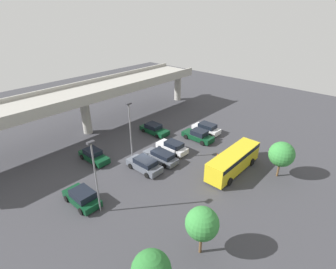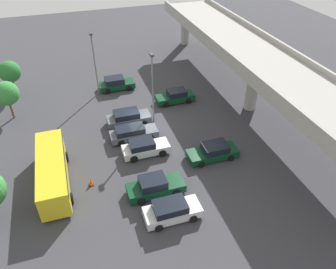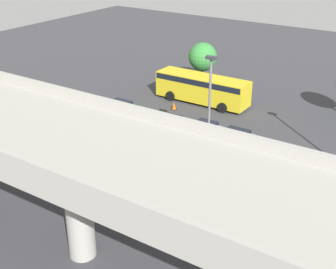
# 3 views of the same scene
# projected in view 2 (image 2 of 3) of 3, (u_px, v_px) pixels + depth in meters

# --- Properties ---
(ground_plane) EXTENTS (94.32, 94.32, 0.00)m
(ground_plane) POSITION_uv_depth(u_px,v_px,m) (142.00, 128.00, 35.56)
(ground_plane) COLOR #38383D
(highway_overpass) EXTENTS (45.39, 7.09, 7.30)m
(highway_overpass) POSITION_uv_depth(u_px,v_px,m) (257.00, 61.00, 35.30)
(highway_overpass) COLOR #9E9B93
(highway_overpass) RESTS_ON ground_plane
(parked_car_0) EXTENTS (2.22, 4.43, 1.60)m
(parked_car_0) POSITION_uv_depth(u_px,v_px,m) (116.00, 84.00, 42.26)
(parked_car_0) COLOR #0C381E
(parked_car_0) RESTS_ON ground_plane
(parked_car_1) EXTENTS (2.05, 4.61, 1.55)m
(parked_car_1) POSITION_uv_depth(u_px,v_px,m) (175.00, 96.00, 39.62)
(parked_car_1) COLOR #0C381E
(parked_car_1) RESTS_ON ground_plane
(parked_car_2) EXTENTS (2.16, 4.72, 1.60)m
(parked_car_2) POSITION_uv_depth(u_px,v_px,m) (128.00, 118.00, 35.73)
(parked_car_2) COLOR #515660
(parked_car_2) RESTS_ON ground_plane
(parked_car_3) EXTENTS (2.00, 4.88, 1.45)m
(parked_car_3) POSITION_uv_depth(u_px,v_px,m) (133.00, 133.00, 33.57)
(parked_car_3) COLOR #515660
(parked_car_3) RESTS_ON ground_plane
(parked_car_4) EXTENTS (2.01, 4.53, 1.57)m
(parked_car_4) POSITION_uv_depth(u_px,v_px,m) (145.00, 148.00, 31.53)
(parked_car_4) COLOR silver
(parked_car_4) RESTS_ON ground_plane
(parked_car_5) EXTENTS (2.19, 4.88, 1.50)m
(parked_car_5) POSITION_uv_depth(u_px,v_px,m) (213.00, 152.00, 31.14)
(parked_car_5) COLOR #0C381E
(parked_car_5) RESTS_ON ground_plane
(parked_car_6) EXTENTS (2.12, 4.85, 1.63)m
(parked_car_6) POSITION_uv_depth(u_px,v_px,m) (155.00, 186.00, 27.37)
(parked_car_6) COLOR #0C381E
(parked_car_6) RESTS_ON ground_plane
(parked_car_7) EXTENTS (2.11, 4.45, 1.56)m
(parked_car_7) POSITION_uv_depth(u_px,v_px,m) (172.00, 211.00, 25.25)
(parked_car_7) COLOR silver
(parked_car_7) RESTS_ON ground_plane
(shuttle_bus) EXTENTS (8.91, 2.65, 2.57)m
(shuttle_bus) POSITION_uv_depth(u_px,v_px,m) (52.00, 170.00, 27.83)
(shuttle_bus) COLOR gold
(shuttle_bus) RESTS_ON ground_plane
(lamp_post_near_aisle) EXTENTS (0.70, 0.35, 7.93)m
(lamp_post_near_aisle) POSITION_uv_depth(u_px,v_px,m) (153.00, 84.00, 33.82)
(lamp_post_near_aisle) COLOR slate
(lamp_post_near_aisle) RESTS_ON ground_plane
(lamp_post_mid_lot) EXTENTS (0.70, 0.35, 7.79)m
(lamp_post_mid_lot) POSITION_uv_depth(u_px,v_px,m) (94.00, 59.00, 39.03)
(lamp_post_mid_lot) COLOR slate
(lamp_post_mid_lot) RESTS_ON ground_plane
(tree_front_left) EXTENTS (2.60, 2.60, 4.52)m
(tree_front_left) POSITION_uv_depth(u_px,v_px,m) (9.00, 72.00, 39.46)
(tree_front_left) COLOR brown
(tree_front_left) RESTS_ON ground_plane
(tree_front_centre) EXTENTS (2.67, 2.67, 4.46)m
(tree_front_centre) POSITION_uv_depth(u_px,v_px,m) (6.00, 94.00, 35.32)
(tree_front_centre) COLOR brown
(tree_front_centre) RESTS_ON ground_plane
(traffic_cone) EXTENTS (0.44, 0.44, 0.70)m
(traffic_cone) POSITION_uv_depth(u_px,v_px,m) (91.00, 182.00, 28.34)
(traffic_cone) COLOR black
(traffic_cone) RESTS_ON ground_plane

